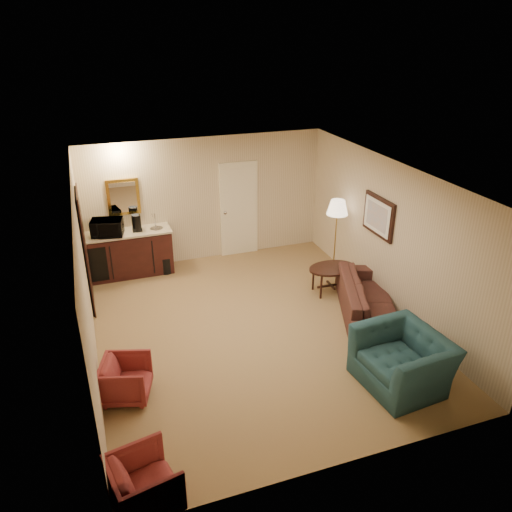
% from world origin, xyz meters
% --- Properties ---
extents(ground, '(6.00, 6.00, 0.00)m').
position_xyz_m(ground, '(0.00, 0.00, 0.00)').
color(ground, olive).
rests_on(ground, ground).
extents(room_walls, '(5.02, 6.01, 2.61)m').
position_xyz_m(room_walls, '(-0.10, 0.77, 1.72)').
color(room_walls, beige).
rests_on(room_walls, ground).
extents(wetbar_cabinet, '(1.64, 0.58, 0.92)m').
position_xyz_m(wetbar_cabinet, '(-1.65, 2.72, 0.46)').
color(wetbar_cabinet, '#361311').
rests_on(wetbar_cabinet, ground).
extents(sofa, '(1.41, 2.32, 0.87)m').
position_xyz_m(sofa, '(1.99, -0.29, 0.44)').
color(sofa, black).
rests_on(sofa, ground).
extents(teal_armchair, '(0.88, 1.26, 1.04)m').
position_xyz_m(teal_armchair, '(1.50, -1.99, 0.52)').
color(teal_armchair, '#1E434B').
rests_on(teal_armchair, ground).
extents(rose_chair_near, '(0.73, 0.76, 0.63)m').
position_xyz_m(rose_chair_near, '(-2.15, -1.01, 0.32)').
color(rose_chair_near, maroon).
rests_on(rose_chair_near, ground).
extents(rose_chair_far, '(0.74, 0.77, 0.68)m').
position_xyz_m(rose_chair_far, '(-2.15, -2.80, 0.34)').
color(rose_chair_far, maroon).
rests_on(rose_chair_far, ground).
extents(coffee_table, '(0.91, 0.63, 0.52)m').
position_xyz_m(coffee_table, '(1.80, 0.72, 0.26)').
color(coffee_table, black).
rests_on(coffee_table, ground).
extents(floor_lamp, '(0.51, 0.51, 1.57)m').
position_xyz_m(floor_lamp, '(2.20, 1.40, 0.78)').
color(floor_lamp, '#B18C3B').
rests_on(floor_lamp, ground).
extents(waste_bin, '(0.29, 0.29, 0.34)m').
position_xyz_m(waste_bin, '(-1.00, 2.56, 0.17)').
color(waste_bin, black).
rests_on(waste_bin, ground).
extents(microwave, '(0.64, 0.44, 0.40)m').
position_xyz_m(microwave, '(-2.04, 2.65, 1.12)').
color(microwave, black).
rests_on(microwave, wetbar_cabinet).
extents(coffee_maker, '(0.18, 0.18, 0.33)m').
position_xyz_m(coffee_maker, '(-1.48, 2.70, 1.09)').
color(coffee_maker, black).
rests_on(coffee_maker, wetbar_cabinet).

